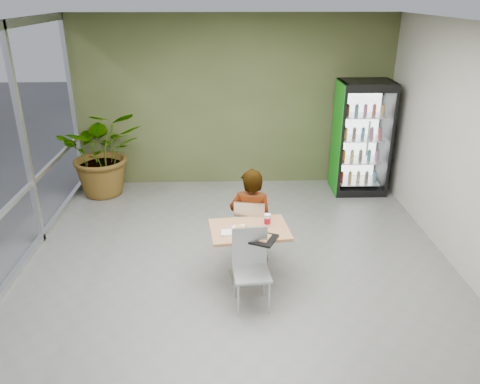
% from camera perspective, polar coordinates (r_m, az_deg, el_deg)
% --- Properties ---
extents(ground, '(7.00, 7.00, 0.00)m').
position_cam_1_polar(ground, '(6.34, -0.11, -10.59)').
color(ground, slate).
rests_on(ground, ground).
extents(room_envelope, '(6.00, 7.00, 3.20)m').
position_cam_1_polar(room_envelope, '(5.61, -0.12, 3.12)').
color(room_envelope, beige).
rests_on(room_envelope, ground).
extents(dining_table, '(1.06, 0.80, 0.75)m').
position_cam_1_polar(dining_table, '(6.08, 1.13, -6.25)').
color(dining_table, tan).
rests_on(dining_table, ground).
extents(chair_far, '(0.48, 0.49, 0.94)m').
position_cam_1_polar(chair_far, '(6.48, 1.23, -4.12)').
color(chair_far, silver).
rests_on(chair_far, ground).
extents(chair_near, '(0.46, 0.47, 0.96)m').
position_cam_1_polar(chair_near, '(5.64, 1.30, -8.45)').
color(chair_near, silver).
rests_on(chair_near, ground).
extents(seated_woman, '(0.68, 0.50, 1.67)m').
position_cam_1_polar(seated_woman, '(6.53, 1.37, -4.05)').
color(seated_woman, black).
rests_on(seated_woman, ground).
extents(pizza_plate, '(0.30, 0.23, 0.03)m').
position_cam_1_polar(pizza_plate, '(5.96, -0.01, -4.35)').
color(pizza_plate, white).
rests_on(pizza_plate, dining_table).
extents(soda_cup, '(0.09, 0.09, 0.16)m').
position_cam_1_polar(soda_cup, '(6.03, 3.36, -3.44)').
color(soda_cup, white).
rests_on(soda_cup, dining_table).
extents(napkin_stack, '(0.16, 0.16, 0.02)m').
position_cam_1_polar(napkin_stack, '(5.85, -1.53, -4.99)').
color(napkin_stack, white).
rests_on(napkin_stack, dining_table).
extents(cafeteria_tray, '(0.56, 0.49, 0.03)m').
position_cam_1_polar(cafeteria_tray, '(5.73, 2.08, -5.61)').
color(cafeteria_tray, black).
rests_on(cafeteria_tray, dining_table).
extents(beverage_fridge, '(0.95, 0.73, 2.08)m').
position_cam_1_polar(beverage_fridge, '(8.95, 14.59, 6.38)').
color(beverage_fridge, black).
rests_on(beverage_fridge, ground).
extents(potted_plant, '(1.70, 1.55, 1.63)m').
position_cam_1_polar(potted_plant, '(8.98, -16.36, 4.72)').
color(potted_plant, '#316D2B').
rests_on(potted_plant, ground).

